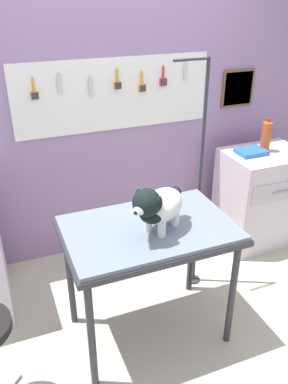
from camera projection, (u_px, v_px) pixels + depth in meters
ground at (169, 343)px, 2.68m from camera, size 4.40×4.00×0.04m
rear_wall_panel at (107, 120)px, 3.20m from camera, size 4.00×0.11×2.30m
grooming_table at (149, 238)px, 2.41m from camera, size 1.03×0.66×0.85m
grooming_arm at (198, 191)px, 2.85m from camera, size 0.29×0.11×1.73m
dog at (158, 206)px, 2.24m from camera, size 0.42×0.34×0.32m
cabinet_right at (260, 197)px, 3.57m from camera, size 0.68×0.54×0.86m
soda_bottle at (266, 136)px, 3.35m from camera, size 0.08×0.08×0.29m
supply_tray at (251, 152)px, 3.34m from camera, size 0.24×0.18×0.04m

